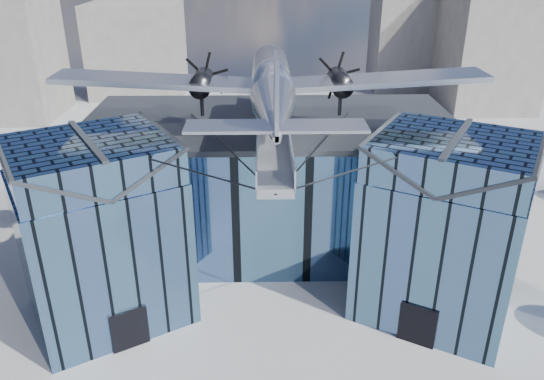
{
  "coord_description": "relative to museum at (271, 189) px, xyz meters",
  "views": [
    {
      "loc": [
        -0.61,
        -29.44,
        21.65
      ],
      "look_at": [
        0.0,
        2.0,
        7.2
      ],
      "focal_mm": 35.0,
      "sensor_mm": 36.0,
      "label": 1
    }
  ],
  "objects": [
    {
      "name": "ground_plane",
      "position": [
        -0.0,
        -5.82,
        -5.54
      ],
      "size": [
        120.0,
        120.0,
        0.0
      ],
      "primitive_type": "plane",
      "color": "gray"
    },
    {
      "name": "bg_towers",
      "position": [
        1.45,
        44.67,
        4.47
      ],
      "size": [
        77.0,
        24.5,
        26.0
      ],
      "color": "slate",
      "rests_on": "ground"
    },
    {
      "name": "museum",
      "position": [
        0.0,
        0.0,
        0.0
      ],
      "size": [
        32.88,
        24.5,
        17.6
      ],
      "color": "#44658A",
      "rests_on": "ground"
    }
  ]
}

